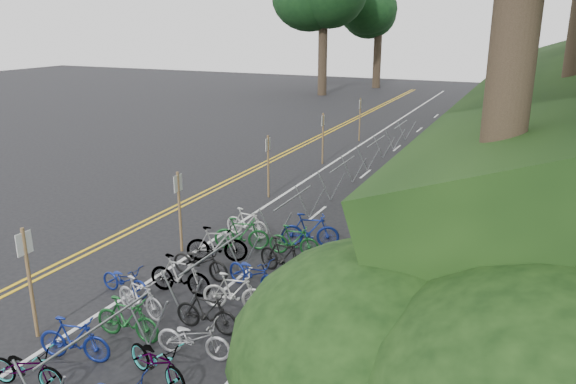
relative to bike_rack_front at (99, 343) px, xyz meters
name	(u,v)px	position (x,y,z in m)	size (l,w,h in m)	color
ground	(36,324)	(-3.02, 1.14, -0.92)	(120.00, 120.00, 0.00)	black
road_markings	(259,203)	(-2.39, 11.24, -0.92)	(7.47, 80.00, 0.01)	gold
red_curb	(401,205)	(2.68, 13.14, -0.87)	(0.25, 28.00, 0.10)	maroon
bike_rack_front	(99,343)	(0.00, 0.00, 0.00)	(1.19, 2.98, 1.27)	gray
bike_racks_rest	(343,171)	(-0.02, 14.14, -0.06)	(1.14, 23.00, 1.17)	gray
signpost_near	(29,276)	(-2.56, 0.76, 0.55)	(0.08, 0.40, 2.57)	brown
signposts_rest	(298,147)	(-2.42, 15.14, 0.51)	(0.08, 18.40, 2.50)	brown
bike_front	(125,280)	(-2.10, 3.18, -0.52)	(1.51, 0.53, 0.79)	navy
bike_valet	(192,293)	(-0.01, 3.12, -0.43)	(3.29, 11.73, 1.10)	black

